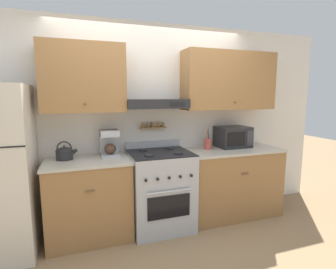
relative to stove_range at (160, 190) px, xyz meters
name	(u,v)px	position (x,y,z in m)	size (l,w,h in m)	color
ground_plane	(168,238)	(0.00, -0.29, -0.48)	(16.00, 16.00, 0.00)	#937551
wall_back	(159,109)	(0.09, 0.30, 0.99)	(5.20, 0.46, 2.55)	silver
counter_left	(89,199)	(-0.84, 0.03, -0.02)	(0.94, 0.64, 0.93)	olive
counter_right	(231,182)	(1.03, 0.03, -0.02)	(1.32, 0.64, 0.93)	olive
stove_range	(160,190)	(0.00, 0.00, 0.00)	(0.74, 0.70, 1.04)	#ADAFB5
tea_kettle	(65,153)	(-1.08, 0.13, 0.52)	(0.24, 0.18, 0.21)	#232326
coffee_maker	(110,143)	(-0.58, 0.16, 0.60)	(0.21, 0.24, 0.31)	#ADAFB5
microwave	(233,137)	(1.11, 0.15, 0.58)	(0.44, 0.35, 0.28)	#232326
utensil_crock	(208,143)	(0.71, 0.13, 0.52)	(0.10, 0.10, 0.30)	#B24C42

